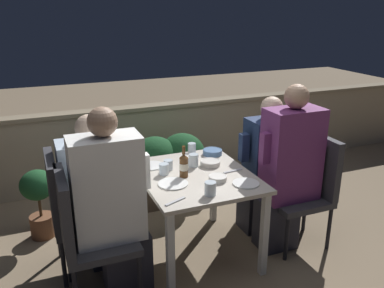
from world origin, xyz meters
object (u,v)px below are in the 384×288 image
Objects in this scene: chair_left_far at (70,205)px; chair_right_near at (307,182)px; person_white_polo at (113,205)px; potted_plant at (39,197)px; chair_right_far at (285,168)px; person_navy_jumper at (265,165)px; beer_bottle at (184,165)px; person_blue_shirt at (98,193)px; person_purple_stripe at (288,169)px; chair_left_near at (82,228)px.

chair_left_far is 1.00× the size of chair_right_near.
potted_plant is at bearing 115.96° from person_white_polo.
person_navy_jumper is (-0.21, 0.00, 0.07)m from chair_right_far.
beer_bottle is (-1.04, -0.18, 0.26)m from chair_right_far.
person_navy_jumper is 4.95× the size of beer_bottle.
person_blue_shirt is 1.00× the size of person_navy_jumper.
person_white_polo is 1.09m from potted_plant.
person_blue_shirt is at bearing 167.84° from person_purple_stripe.
chair_right_near reaches higher than potted_plant.
potted_plant is at bearing 164.50° from chair_right_far.
person_purple_stripe is 2.10m from potted_plant.
person_white_polo reaches higher than person_navy_jumper.
beer_bottle is (0.58, 0.18, 0.13)m from person_white_polo.
person_purple_stripe reaches higher than person_white_polo.
chair_right_far is (1.62, 0.36, -0.13)m from person_white_polo.
chair_left_near is 0.77× the size of person_navy_jumper.
chair_right_far is at bearing 0.11° from chair_left_far.
chair_right_near is at bearing 0.00° from person_purple_stripe.
beer_bottle reaches higher than chair_right_near.
person_white_polo is at bearing -167.32° from chair_right_far.
chair_left_near is 1.63m from person_purple_stripe.
chair_right_near is 3.81× the size of beer_bottle.
person_navy_jumper reaches higher than chair_left_far.
chair_right_far is at bearing 11.27° from chair_left_near.
chair_right_near is (1.62, 0.05, -0.13)m from person_white_polo.
chair_right_far is at bearing 90.72° from chair_right_near.
person_navy_jumper is (1.66, 0.00, 0.07)m from chair_left_far.
person_white_polo is (0.21, -0.00, 0.13)m from chair_left_near.
potted_plant is (-1.04, 0.76, -0.42)m from beer_bottle.
chair_left_far is 1.70m from person_purple_stripe.
potted_plant is (-0.42, 0.58, -0.22)m from person_blue_shirt.
person_purple_stripe is at bearing 1.69° from chair_left_near.
chair_left_near is 1.00× the size of chair_right_far.
person_white_polo is 1.11× the size of person_navy_jumper.
chair_right_far is at bearing 0.00° from person_navy_jumper.
person_blue_shirt is (0.17, 0.36, 0.06)m from chair_left_near.
beer_bottle is at bearing 172.66° from chair_right_near.
person_blue_shirt is at bearing 169.33° from chair_right_near.
chair_left_near is 1.66m from person_navy_jumper.
chair_right_far is at bearing 57.09° from person_purple_stripe.
chair_right_near is at bearing -89.28° from chair_right_far.
beer_bottle is (0.62, -0.18, 0.20)m from person_blue_shirt.
person_white_polo is at bearing -165.47° from person_navy_jumper.
chair_right_near is 1.00× the size of chair_right_far.
beer_bottle is at bearing -12.14° from chair_left_far.
chair_left_near and chair_right_far have the same top height.
potted_plant is at bearing 162.82° from person_navy_jumper.
chair_right_far is (1.87, 0.00, 0.00)m from chair_left_far.
person_navy_jumper reaches higher than chair_right_far.
chair_left_far is (-0.04, 0.36, 0.00)m from chair_left_near.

